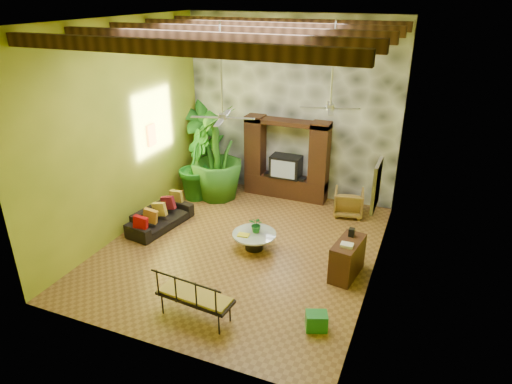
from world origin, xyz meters
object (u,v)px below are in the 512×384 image
at_px(ceiling_fan_back, 331,98).
at_px(tall_plant_c, 216,154).
at_px(coffee_table, 254,239).
at_px(ceiling_fan_front, 222,107).
at_px(entertainment_center, 286,165).
at_px(sofa, 160,217).
at_px(tall_plant_a, 203,143).
at_px(tall_plant_b, 195,164).
at_px(wicker_armchair, 349,202).
at_px(iron_bench, 193,295).
at_px(side_console, 347,258).
at_px(green_bin, 316,321).

distance_m(ceiling_fan_back, tall_plant_c, 4.13).
xyz_separation_m(ceiling_fan_back, coffee_table, (-1.31, -1.14, -3.15)).
distance_m(ceiling_fan_front, ceiling_fan_back, 2.41).
xyz_separation_m(entertainment_center, sofa, (-2.30, -3.01, -0.70)).
relative_size(ceiling_fan_front, coffee_table, 1.83).
relative_size(tall_plant_a, tall_plant_c, 0.98).
bearing_deg(sofa, tall_plant_c, -4.22).
bearing_deg(tall_plant_b, coffee_table, -37.47).
relative_size(entertainment_center, tall_plant_c, 0.91).
distance_m(entertainment_center, wicker_armchair, 2.10).
bearing_deg(ceiling_fan_front, tall_plant_a, 124.64).
distance_m(ceiling_fan_back, wicker_armchair, 3.39).
bearing_deg(iron_bench, wicker_armchair, 77.07).
distance_m(sofa, tall_plant_b, 2.10).
bearing_deg(ceiling_fan_front, iron_bench, -79.18).
distance_m(iron_bench, side_console, 3.36).
distance_m(entertainment_center, tall_plant_a, 2.65).
bearing_deg(green_bin, coffee_table, 134.34).
bearing_deg(entertainment_center, tall_plant_a, -179.67).
bearing_deg(tall_plant_c, green_bin, -46.50).
xyz_separation_m(wicker_armchair, iron_bench, (-1.71, -5.30, 0.19)).
distance_m(iron_bench, green_bin, 2.25).
relative_size(tall_plant_a, green_bin, 6.87).
bearing_deg(ceiling_fan_front, side_console, 4.28).
bearing_deg(iron_bench, ceiling_fan_back, 75.50).
bearing_deg(entertainment_center, sofa, -127.39).
bearing_deg(green_bin, wicker_armchair, 95.16).
bearing_deg(coffee_table, entertainment_center, 95.45).
height_order(ceiling_fan_back, tall_plant_a, ceiling_fan_back).
bearing_deg(wicker_armchair, iron_bench, 61.74).
relative_size(wicker_armchair, iron_bench, 0.52).
height_order(ceiling_fan_front, coffee_table, ceiling_fan_front).
distance_m(ceiling_fan_back, coffee_table, 3.59).
relative_size(entertainment_center, wicker_armchair, 3.12).
bearing_deg(sofa, green_bin, -106.18).
xyz_separation_m(entertainment_center, tall_plant_a, (-2.63, -0.02, 0.34)).
bearing_deg(tall_plant_c, tall_plant_a, 136.27).
height_order(ceiling_fan_front, side_console, ceiling_fan_front).
height_order(ceiling_fan_back, coffee_table, ceiling_fan_back).
bearing_deg(tall_plant_c, ceiling_fan_back, -18.19).
bearing_deg(tall_plant_a, ceiling_fan_back, -24.41).
bearing_deg(coffee_table, iron_bench, -91.23).
relative_size(iron_bench, green_bin, 3.89).
height_order(tall_plant_a, coffee_table, tall_plant_a).
bearing_deg(ceiling_fan_front, coffee_table, 42.69).
bearing_deg(iron_bench, tall_plant_a, 121.22).
height_order(wicker_armchair, coffee_table, wicker_armchair).
relative_size(entertainment_center, coffee_table, 2.36).
bearing_deg(entertainment_center, green_bin, -65.55).
bearing_deg(tall_plant_c, wicker_armchair, 4.82).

